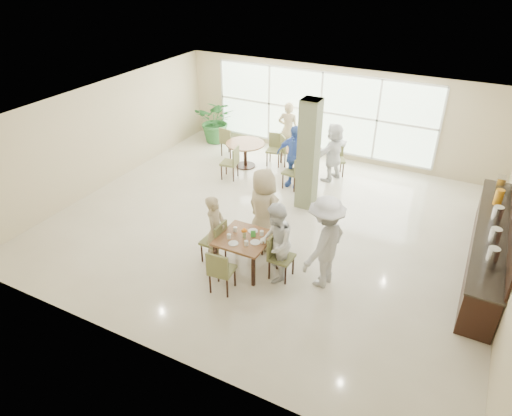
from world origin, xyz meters
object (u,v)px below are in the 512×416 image
at_px(round_table_left, 245,148).
at_px(main_table, 244,241).
at_px(teen_left, 216,230).
at_px(potted_plant, 217,121).
at_px(adult_b, 333,152).
at_px(buffet_counter, 490,245).
at_px(adult_standing, 288,130).
at_px(round_table_right, 304,157).
at_px(teen_right, 275,243).
at_px(teen_standing, 325,242).
at_px(teen_far, 264,209).
at_px(adult_a, 294,156).

bearing_deg(round_table_left, main_table, -61.71).
bearing_deg(teen_left, round_table_left, 11.92).
height_order(main_table, round_table_left, same).
height_order(potted_plant, adult_b, adult_b).
bearing_deg(buffet_counter, adult_standing, 150.81).
xyz_separation_m(round_table_left, teen_left, (1.73, -4.47, 0.19)).
xyz_separation_m(buffet_counter, teen_left, (-5.08, -2.40, 0.22)).
xyz_separation_m(round_table_right, adult_b, (0.81, 0.10, 0.27)).
bearing_deg(round_table_left, adult_b, 8.28).
bearing_deg(teen_left, adult_b, -19.36).
relative_size(round_table_left, potted_plant, 0.78).
distance_m(round_table_right, teen_right, 4.86).
relative_size(round_table_left, adult_b, 0.69).
bearing_deg(teen_standing, adult_b, -151.84).
relative_size(round_table_left, teen_left, 0.74).
xyz_separation_m(potted_plant, adult_standing, (2.61, -0.03, 0.14)).
xyz_separation_m(teen_far, adult_b, (0.24, 3.89, -0.11)).
bearing_deg(adult_b, teen_right, 24.37).
bearing_deg(teen_far, teen_left, 78.41).
relative_size(round_table_left, teen_far, 0.61).
bearing_deg(teen_far, potted_plant, -27.72).
bearing_deg(round_table_left, buffet_counter, -16.92).
bearing_deg(adult_standing, round_table_left, 46.56).
bearing_deg(teen_left, main_table, -93.36).
xyz_separation_m(main_table, teen_far, (-0.01, 0.89, 0.27)).
height_order(round_table_left, adult_b, adult_b).
bearing_deg(buffet_counter, teen_far, -162.07).
distance_m(teen_standing, adult_a, 4.23).
bearing_deg(buffet_counter, teen_standing, -144.27).
height_order(main_table, round_table_right, same).
height_order(teen_left, teen_far, teen_far).
bearing_deg(buffet_counter, main_table, -152.31).
bearing_deg(teen_far, teen_right, 149.76).
bearing_deg(teen_left, teen_right, -96.58).
bearing_deg(main_table, teen_left, -174.07).
distance_m(buffet_counter, teen_standing, 3.53).
bearing_deg(adult_a, adult_standing, 121.26).
relative_size(teen_far, adult_a, 1.07).
relative_size(main_table, teen_far, 0.54).
distance_m(teen_left, adult_standing, 5.82).
height_order(teen_right, adult_standing, adult_standing).
relative_size(teen_right, adult_b, 1.01).
relative_size(teen_right, adult_a, 0.96).
xyz_separation_m(teen_left, teen_right, (1.33, 0.06, 0.07)).
bearing_deg(buffet_counter, round_table_right, 154.95).
distance_m(adult_a, adult_standing, 2.02).
height_order(buffet_counter, teen_left, buffet_counter).
bearing_deg(adult_a, buffet_counter, -14.41).
xyz_separation_m(buffet_counter, adult_a, (-5.04, 1.57, 0.32)).
xyz_separation_m(main_table, buffet_counter, (4.44, 2.33, -0.11)).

